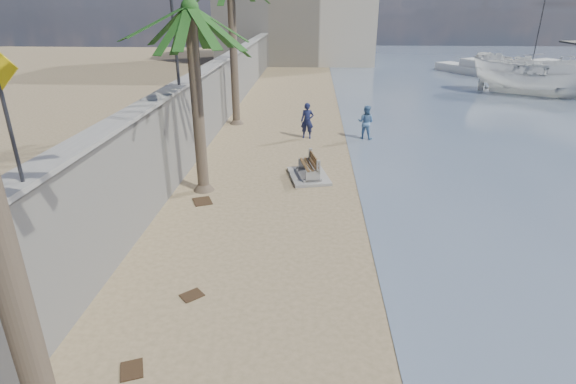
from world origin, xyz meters
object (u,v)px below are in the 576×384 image
object	(u,v)px
palm_mid	(190,10)
boat_cruiser	(540,72)
bench_far	(309,168)
person_a	(307,118)
person_b	(366,120)
yacht_far	(469,70)
sailboat_west	(532,63)

from	to	relation	value
palm_mid	boat_cruiser	world-z (taller)	palm_mid
bench_far	person_a	size ratio (longest dim) A/B	1.13
palm_mid	person_b	distance (m)	11.53
person_b	boat_cruiser	xyz separation A→B (m)	(14.38, 12.69, 0.80)
person_a	yacht_far	size ratio (longest dim) A/B	0.28
bench_far	person_b	distance (m)	6.64
person_b	yacht_far	xyz separation A→B (m)	(13.00, 24.61, -0.62)
bench_far	boat_cruiser	size ratio (longest dim) A/B	0.55
person_a	person_b	world-z (taller)	person_a
yacht_far	boat_cruiser	bearing A→B (deg)	158.73
person_b	yacht_far	world-z (taller)	person_b
bench_far	sailboat_west	xyz separation A→B (m)	(25.31, 37.67, -0.06)
person_b	sailboat_west	distance (m)	38.85
boat_cruiser	sailboat_west	xyz separation A→B (m)	(8.04, 19.03, -1.44)
person_a	bench_far	bearing A→B (deg)	-83.85
palm_mid	sailboat_west	xyz separation A→B (m)	(29.30, 39.23, -6.05)
yacht_far	sailboat_west	world-z (taller)	sailboat_west
palm_mid	person_b	world-z (taller)	palm_mid
bench_far	palm_mid	size ratio (longest dim) A/B	0.33
boat_cruiser	yacht_far	bearing A→B (deg)	38.47
sailboat_west	yacht_far	bearing A→B (deg)	-142.95
person_b	boat_cruiser	world-z (taller)	boat_cruiser
bench_far	yacht_far	world-z (taller)	yacht_far
palm_mid	sailboat_west	size ratio (longest dim) A/B	0.71
person_a	sailboat_west	xyz separation A→B (m)	(25.47, 31.79, -0.73)
boat_cruiser	person_b	bearing A→B (deg)	163.27
person_a	palm_mid	bearing A→B (deg)	-112.63
boat_cruiser	sailboat_west	size ratio (longest dim) A/B	0.42
boat_cruiser	yacht_far	xyz separation A→B (m)	(-1.39, 11.91, -1.42)
bench_far	person_a	bearing A→B (deg)	91.55
boat_cruiser	sailboat_west	world-z (taller)	sailboat_west
bench_far	yacht_far	xyz separation A→B (m)	(15.89, 30.55, -0.04)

